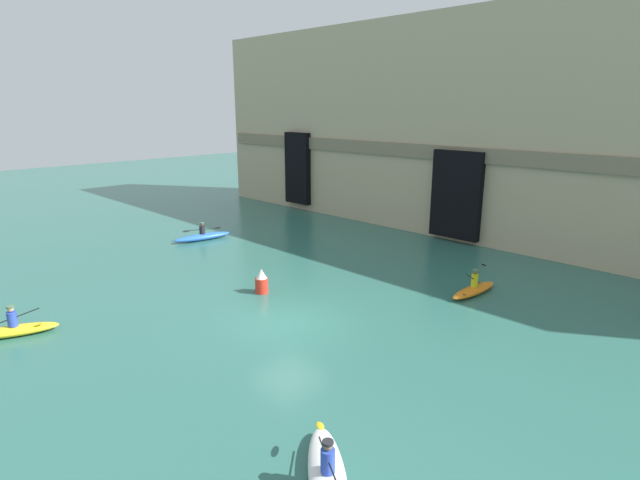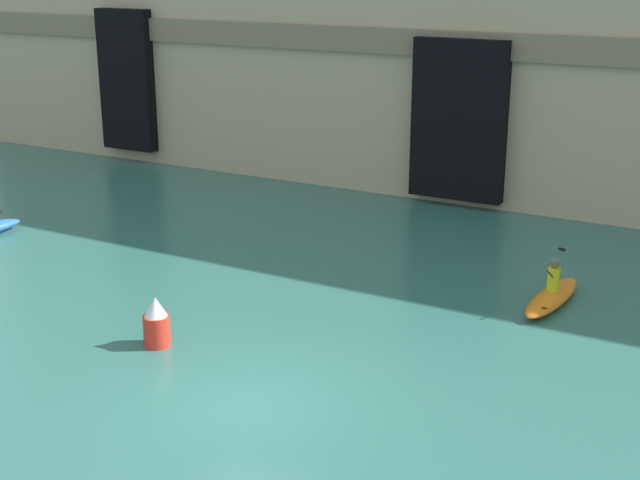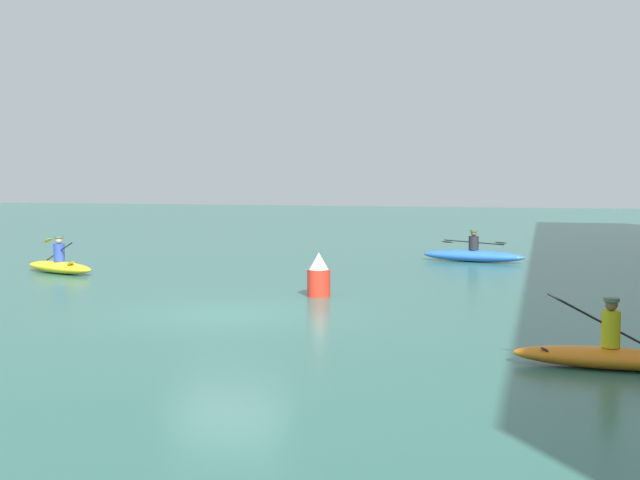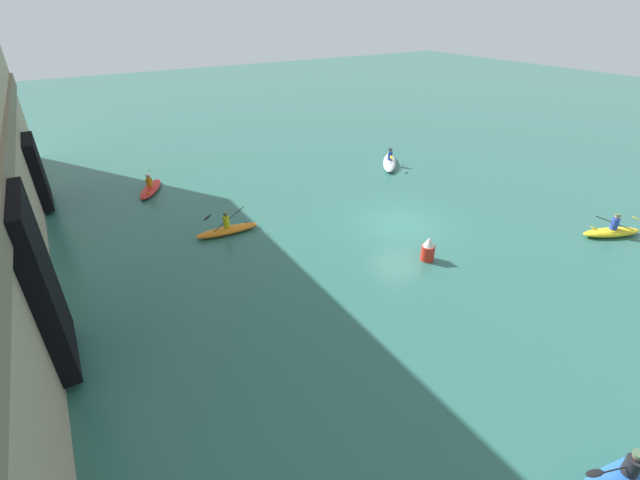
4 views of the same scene
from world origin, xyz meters
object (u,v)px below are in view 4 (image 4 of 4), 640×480
object	(u,v)px
kayak_orange	(227,229)
marker_buoy	(428,249)
kayak_blue	(626,477)
kayak_white	(389,162)
kayak_red	(150,188)
kayak_yellow	(612,231)

from	to	relation	value
kayak_orange	marker_buoy	world-z (taller)	kayak_orange
kayak_blue	kayak_white	distance (m)	21.82
kayak_red	marker_buoy	size ratio (longest dim) A/B	2.73
kayak_yellow	kayak_red	bearing A→B (deg)	158.54
kayak_blue	kayak_red	xyz separation A→B (m)	(23.49, 5.35, -0.02)
marker_buoy	kayak_white	bearing A→B (deg)	-31.90
kayak_orange	kayak_white	bearing A→B (deg)	-160.93
kayak_white	kayak_red	distance (m)	15.19
kayak_white	kayak_red	bearing A→B (deg)	-64.41
kayak_orange	kayak_yellow	bearing A→B (deg)	151.85
marker_buoy	kayak_orange	bearing A→B (deg)	43.86
kayak_yellow	kayak_red	distance (m)	24.21
kayak_yellow	kayak_red	xyz separation A→B (m)	(16.90, 17.34, -0.02)
kayak_orange	kayak_white	distance (m)	13.22
kayak_yellow	marker_buoy	size ratio (longest dim) A/B	2.69
kayak_blue	kayak_red	size ratio (longest dim) A/B	1.21
kayak_blue	kayak_red	distance (m)	24.09
kayak_yellow	marker_buoy	world-z (taller)	kayak_yellow
kayak_blue	marker_buoy	size ratio (longest dim) A/B	3.30
kayak_orange	kayak_red	size ratio (longest dim) A/B	1.02
kayak_yellow	kayak_white	bearing A→B (deg)	124.12
kayak_yellow	kayak_red	world-z (taller)	kayak_yellow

